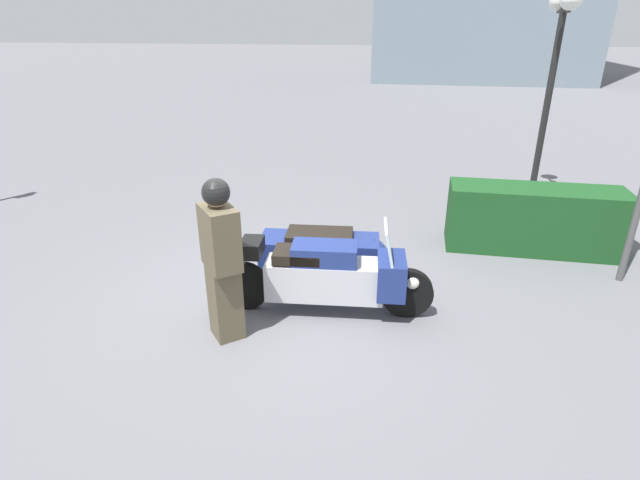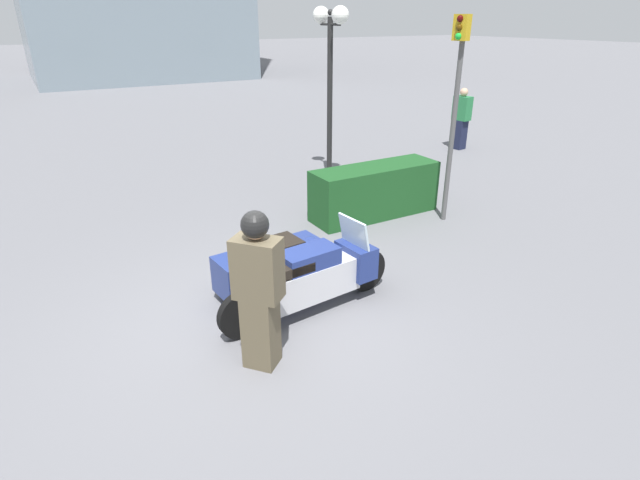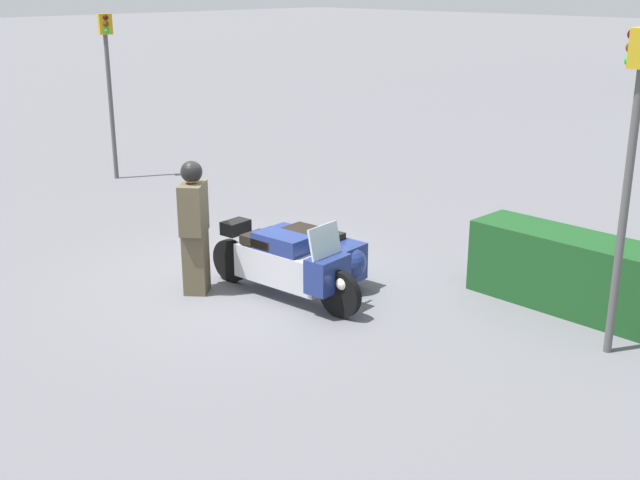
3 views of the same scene
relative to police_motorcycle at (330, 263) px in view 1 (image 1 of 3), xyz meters
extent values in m
plane|color=slate|center=(-0.72, -0.33, -0.45)|extent=(160.00, 160.00, 0.00)
cylinder|color=black|center=(0.96, -0.30, -0.15)|extent=(0.61, 0.16, 0.61)
cylinder|color=black|center=(-0.96, -0.48, -0.15)|extent=(0.61, 0.16, 0.61)
cylinder|color=black|center=(-0.26, 0.33, -0.22)|extent=(0.48, 0.15, 0.47)
cube|color=#B7B7BC|center=(0.00, -0.39, -0.02)|extent=(1.40, 0.54, 0.45)
cube|color=navy|center=(0.00, -0.39, 0.31)|extent=(0.78, 0.46, 0.24)
cube|color=black|center=(-0.31, -0.42, 0.29)|extent=(0.58, 0.44, 0.12)
cube|color=navy|center=(0.76, -0.32, 0.07)|extent=(0.37, 0.59, 0.44)
cube|color=silver|center=(0.71, -0.32, 0.49)|extent=(0.16, 0.55, 0.40)
sphere|color=white|center=(1.01, -0.29, 0.00)|extent=(0.18, 0.18, 0.18)
cube|color=navy|center=(-0.20, 0.33, -0.06)|extent=(1.58, 0.70, 0.50)
sphere|color=navy|center=(0.45, 0.40, -0.04)|extent=(0.48, 0.48, 0.47)
cube|color=black|center=(-0.20, 0.33, 0.23)|extent=(0.89, 0.55, 0.09)
cube|color=black|center=(-0.84, -0.47, 0.36)|extent=(0.27, 0.39, 0.18)
cube|color=brown|center=(-0.97, -1.06, -0.04)|extent=(0.45, 0.45, 0.84)
cube|color=brown|center=(-0.97, -1.06, 0.72)|extent=(0.54, 0.57, 0.66)
sphere|color=tan|center=(-0.97, -1.06, 1.16)|extent=(0.23, 0.23, 0.23)
sphere|color=black|center=(-0.97, -1.06, 1.20)|extent=(0.28, 0.28, 0.28)
cube|color=#19471E|center=(2.76, 2.00, 0.03)|extent=(2.51, 0.77, 0.97)
cylinder|color=black|center=(3.23, 4.43, 1.30)|extent=(0.12, 0.12, 3.52)
cylinder|color=black|center=(3.23, 4.43, 2.91)|extent=(0.05, 0.77, 0.05)
sphere|color=white|center=(3.23, 4.81, 3.09)|extent=(0.36, 0.36, 0.36)
camera|label=1|loc=(0.91, -5.46, 2.73)|focal=28.00mm
camera|label=2|loc=(-2.69, -5.26, 3.05)|focal=28.00mm
camera|label=3|loc=(7.33, -6.95, 3.56)|focal=45.00mm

